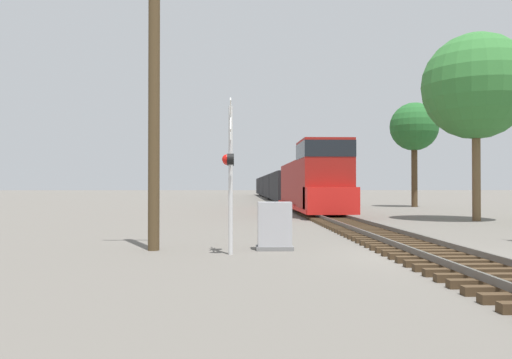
% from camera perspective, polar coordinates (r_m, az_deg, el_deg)
% --- Properties ---
extents(ground_plane, '(400.00, 400.00, 0.00)m').
position_cam_1_polar(ground_plane, '(14.07, 19.70, -8.39)').
color(ground_plane, '#666059').
extents(rail_track_bed, '(2.60, 160.00, 0.31)m').
position_cam_1_polar(rail_track_bed, '(14.05, 19.69, -7.84)').
color(rail_track_bed, '#42301E').
rests_on(rail_track_bed, ground).
extents(freight_train, '(2.94, 79.21, 4.62)m').
position_cam_1_polar(freight_train, '(64.58, 2.56, -0.76)').
color(freight_train, maroon).
rests_on(freight_train, ground).
extents(crossing_signal_near, '(0.33, 1.00, 4.25)m').
position_cam_1_polar(crossing_signal_near, '(13.71, -3.02, 1.59)').
color(crossing_signal_near, silver).
rests_on(crossing_signal_near, ground).
extents(relay_cabinet, '(1.08, 0.63, 1.41)m').
position_cam_1_polar(relay_cabinet, '(14.72, 2.14, -5.37)').
color(relay_cabinet, slate).
rests_on(relay_cabinet, ground).
extents(utility_pole, '(1.80, 0.33, 9.52)m').
position_cam_1_polar(utility_pole, '(15.17, -11.57, 10.58)').
color(utility_pole, '#4C3A23').
rests_on(utility_pole, ground).
extents(tree_far_right, '(5.68, 5.68, 10.08)m').
position_cam_1_polar(tree_far_right, '(29.70, 23.83, 9.68)').
color(tree_far_right, brown).
rests_on(tree_far_right, ground).
extents(tree_mid_background, '(4.28, 4.28, 9.32)m').
position_cam_1_polar(tree_mid_background, '(46.90, 17.63, 5.68)').
color(tree_mid_background, '#473521').
rests_on(tree_mid_background, ground).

